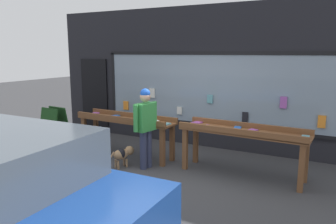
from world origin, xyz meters
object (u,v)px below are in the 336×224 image
at_px(display_table_left, 126,123).
at_px(small_dog, 123,154).
at_px(display_table_right, 243,136).
at_px(person_browsing, 146,123).
at_px(sandwich_board_sign, 55,127).

height_order(display_table_left, small_dog, display_table_left).
bearing_deg(display_table_left, small_dog, -60.07).
bearing_deg(display_table_right, person_browsing, -164.71).
xyz_separation_m(display_table_right, sandwich_board_sign, (-4.53, -0.29, -0.27)).
height_order(person_browsing, sandwich_board_sign, person_browsing).
xyz_separation_m(display_table_right, person_browsing, (-1.81, -0.49, 0.16)).
bearing_deg(sandwich_board_sign, small_dog, -4.54).
distance_m(display_table_left, person_browsing, 0.98).
relative_size(display_table_right, sandwich_board_sign, 2.43).
height_order(small_dog, sandwich_board_sign, sandwich_board_sign).
relative_size(display_table_left, display_table_right, 1.00).
relative_size(display_table_right, small_dog, 4.78).
height_order(person_browsing, small_dog, person_browsing).
bearing_deg(display_table_right, display_table_left, 179.99).
bearing_deg(display_table_left, sandwich_board_sign, -171.31).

